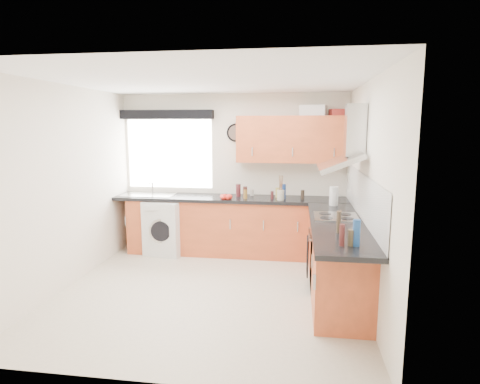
% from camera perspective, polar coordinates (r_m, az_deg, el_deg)
% --- Properties ---
extents(ground_plane, '(3.60, 3.60, 0.00)m').
position_cam_1_polar(ground_plane, '(5.06, -4.30, -13.90)').
color(ground_plane, beige).
extents(ceiling, '(3.60, 3.60, 0.02)m').
position_cam_1_polar(ceiling, '(4.68, -4.69, 15.50)').
color(ceiling, white).
rests_on(ceiling, wall_back).
extents(wall_back, '(3.60, 0.02, 2.50)m').
position_cam_1_polar(wall_back, '(6.46, -0.99, 2.72)').
color(wall_back, silver).
rests_on(wall_back, ground_plane).
extents(wall_front, '(3.60, 0.02, 2.50)m').
position_cam_1_polar(wall_front, '(3.02, -12.02, -5.16)').
color(wall_front, silver).
rests_on(wall_front, ground_plane).
extents(wall_left, '(0.02, 3.60, 2.50)m').
position_cam_1_polar(wall_left, '(5.40, -23.47, 0.63)').
color(wall_left, silver).
rests_on(wall_left, ground_plane).
extents(wall_right, '(0.02, 3.60, 2.50)m').
position_cam_1_polar(wall_right, '(4.66, 17.63, -0.30)').
color(wall_right, silver).
rests_on(wall_right, ground_plane).
extents(window, '(1.40, 0.02, 1.10)m').
position_cam_1_polar(window, '(6.68, -9.98, 5.37)').
color(window, silver).
rests_on(window, wall_back).
extents(window_blind, '(1.50, 0.18, 0.14)m').
position_cam_1_polar(window_blind, '(6.58, -10.39, 10.80)').
color(window_blind, black).
rests_on(window_blind, wall_back).
extents(splashback, '(0.01, 3.00, 0.54)m').
position_cam_1_polar(splashback, '(4.97, 16.92, -0.52)').
color(splashback, white).
rests_on(splashback, wall_right).
extents(base_cab_back, '(3.00, 0.58, 0.86)m').
position_cam_1_polar(base_cab_back, '(6.35, -2.28, -4.94)').
color(base_cab_back, '#A94624').
rests_on(base_cab_back, ground_plane).
extents(base_cab_corner, '(0.60, 0.60, 0.86)m').
position_cam_1_polar(base_cab_corner, '(6.26, 12.33, -5.37)').
color(base_cab_corner, '#A94624').
rests_on(base_cab_corner, ground_plane).
extents(base_cab_right, '(0.58, 2.10, 0.86)m').
position_cam_1_polar(base_cab_right, '(4.97, 13.53, -9.30)').
color(base_cab_right, '#A94624').
rests_on(base_cab_right, ground_plane).
extents(worktop_back, '(3.60, 0.62, 0.05)m').
position_cam_1_polar(worktop_back, '(6.23, -1.42, -0.94)').
color(worktop_back, black).
rests_on(worktop_back, base_cab_back).
extents(worktop_right, '(0.62, 2.42, 0.05)m').
position_cam_1_polar(worktop_right, '(4.70, 13.79, -4.61)').
color(worktop_right, black).
rests_on(worktop_right, base_cab_right).
extents(sink, '(0.84, 0.46, 0.10)m').
position_cam_1_polar(sink, '(6.57, -12.94, -0.06)').
color(sink, '#AAAAAA').
rests_on(sink, worktop_back).
extents(oven, '(0.56, 0.58, 0.85)m').
position_cam_1_polar(oven, '(5.11, 13.27, -8.82)').
color(oven, black).
rests_on(oven, ground_plane).
extents(hob_plate, '(0.52, 0.52, 0.01)m').
position_cam_1_polar(hob_plate, '(4.98, 13.48, -3.43)').
color(hob_plate, '#AAAAAA').
rests_on(hob_plate, worktop_right).
extents(extractor_hood, '(0.52, 0.78, 0.66)m').
position_cam_1_polar(extractor_hood, '(4.88, 15.03, 6.37)').
color(extractor_hood, '#AAAAAA').
rests_on(extractor_hood, wall_right).
extents(upper_cabinets, '(1.70, 0.35, 0.70)m').
position_cam_1_polar(upper_cabinets, '(6.17, 7.55, 7.44)').
color(upper_cabinets, '#A94624').
rests_on(upper_cabinets, wall_back).
extents(washing_machine, '(0.66, 0.64, 0.85)m').
position_cam_1_polar(washing_machine, '(6.47, -10.35, -4.87)').
color(washing_machine, silver).
rests_on(washing_machine, ground_plane).
extents(wall_clock, '(0.29, 0.04, 0.29)m').
position_cam_1_polar(wall_clock, '(6.38, -0.62, 8.43)').
color(wall_clock, black).
rests_on(wall_clock, wall_back).
extents(casserole, '(0.43, 0.34, 0.16)m').
position_cam_1_polar(casserole, '(6.27, 10.39, 11.33)').
color(casserole, silver).
rests_on(casserole, upper_cabinets).
extents(storage_box, '(0.25, 0.22, 0.10)m').
position_cam_1_polar(storage_box, '(6.29, 13.68, 10.94)').
color(storage_box, '#B6352F').
rests_on(storage_box, upper_cabinets).
extents(utensil_pot, '(0.12, 0.12, 0.15)m').
position_cam_1_polar(utensil_pot, '(5.98, 5.80, -0.43)').
color(utensil_pot, gray).
rests_on(utensil_pot, worktop_back).
extents(kitchen_roll, '(0.14, 0.14, 0.26)m').
position_cam_1_polar(kitchen_roll, '(5.69, 13.19, -0.56)').
color(kitchen_roll, silver).
rests_on(kitchen_roll, worktop_right).
extents(tomato_cluster, '(0.21, 0.21, 0.07)m').
position_cam_1_polar(tomato_cluster, '(6.03, -1.98, -0.69)').
color(tomato_cluster, red).
rests_on(tomato_cluster, worktop_back).
extents(jar_0, '(0.07, 0.07, 0.22)m').
position_cam_1_polar(jar_0, '(6.07, 6.22, 0.06)').
color(jar_0, navy).
rests_on(jar_0, worktop_back).
extents(jar_1, '(0.04, 0.04, 0.12)m').
position_cam_1_polar(jar_1, '(6.05, 4.59, -0.45)').
color(jar_1, '#3F1618').
rests_on(jar_1, worktop_back).
extents(jar_2, '(0.05, 0.05, 0.14)m').
position_cam_1_polar(jar_2, '(6.08, 8.88, -0.38)').
color(jar_2, black).
rests_on(jar_2, worktop_back).
extents(jar_3, '(0.07, 0.07, 0.20)m').
position_cam_1_polar(jar_3, '(6.24, -0.25, 0.24)').
color(jar_3, '#46191C').
rests_on(jar_3, worktop_back).
extents(jar_4, '(0.06, 0.06, 0.10)m').
position_cam_1_polar(jar_4, '(6.34, 1.71, -0.07)').
color(jar_4, '#A89F8F').
rests_on(jar_4, worktop_back).
extents(jar_5, '(0.06, 0.06, 0.19)m').
position_cam_1_polar(jar_5, '(6.07, 0.74, -0.08)').
color(jar_5, '#381A14').
rests_on(jar_5, worktop_back).
extents(jar_6, '(0.06, 0.06, 0.14)m').
position_cam_1_polar(jar_6, '(6.07, 0.75, -0.27)').
color(jar_6, brown).
rests_on(jar_6, worktop_back).
extents(jar_7, '(0.07, 0.07, 0.15)m').
position_cam_1_polar(jar_7, '(6.20, 5.41, -0.08)').
color(jar_7, '#A29037').
rests_on(jar_7, worktop_back).
extents(bottle_0, '(0.05, 0.05, 0.20)m').
position_cam_1_polar(bottle_0, '(3.80, 14.30, -5.96)').
color(bottle_0, '#481A19').
rests_on(bottle_0, worktop_right).
extents(bottle_1, '(0.07, 0.07, 0.25)m').
position_cam_1_polar(bottle_1, '(3.82, 16.22, -5.61)').
color(bottle_1, navy).
rests_on(bottle_1, worktop_right).
extents(bottle_2, '(0.06, 0.06, 0.15)m').
position_cam_1_polar(bottle_2, '(3.83, 15.50, -6.28)').
color(bottle_2, '#3F3623').
rests_on(bottle_2, worktop_right).
extents(bottle_3, '(0.05, 0.05, 0.23)m').
position_cam_1_polar(bottle_3, '(4.25, 13.87, -4.16)').
color(bottle_3, '#3B2F21').
rests_on(bottle_3, worktop_right).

